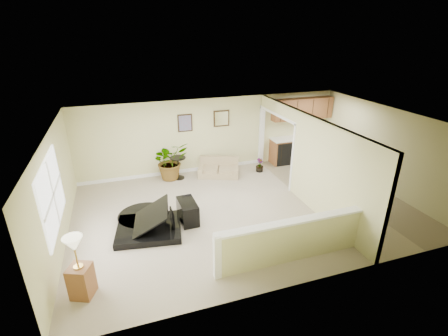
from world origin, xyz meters
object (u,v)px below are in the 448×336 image
object	(u,v)px
accent_table	(178,165)
small_plant	(260,166)
piano	(145,208)
palm_plant	(170,161)
lamp_stand	(79,271)
piano_bench	(188,211)
loveseat	(218,167)

from	to	relation	value
accent_table	small_plant	size ratio (longest dim) A/B	1.58
piano	small_plant	world-z (taller)	piano
palm_plant	small_plant	size ratio (longest dim) A/B	2.91
lamp_stand	piano_bench	bearing A→B (deg)	38.28
piano_bench	accent_table	xyz separation A→B (m)	(0.28, 2.64, 0.20)
piano	accent_table	distance (m)	3.01
small_plant	lamp_stand	xyz separation A→B (m)	(-5.45, -4.22, 0.34)
loveseat	lamp_stand	size ratio (longest dim) A/B	1.24
loveseat	lamp_stand	bearing A→B (deg)	-111.15
loveseat	small_plant	xyz separation A→B (m)	(1.45, -0.18, -0.09)
piano_bench	palm_plant	bearing A→B (deg)	89.15
palm_plant	accent_table	bearing A→B (deg)	-19.90
small_plant	piano_bench	bearing A→B (deg)	-142.72
piano_bench	small_plant	world-z (taller)	piano_bench
loveseat	accent_table	xyz separation A→B (m)	(-1.33, 0.14, 0.19)
piano	palm_plant	world-z (taller)	piano
piano_bench	lamp_stand	xyz separation A→B (m)	(-2.40, -1.89, 0.27)
piano_bench	lamp_stand	distance (m)	3.06
loveseat	small_plant	size ratio (longest dim) A/B	3.38
loveseat	lamp_stand	xyz separation A→B (m)	(-4.00, -4.40, 0.25)
piano	accent_table	bearing A→B (deg)	72.35
accent_table	lamp_stand	xyz separation A→B (m)	(-2.67, -4.54, 0.07)
loveseat	accent_table	distance (m)	1.35
loveseat	palm_plant	xyz separation A→B (m)	(-1.56, 0.23, 0.33)
piano_bench	palm_plant	xyz separation A→B (m)	(0.04, 2.73, 0.34)
piano_bench	small_plant	xyz separation A→B (m)	(3.05, 2.32, -0.07)
piano_bench	accent_table	size ratio (longest dim) A/B	1.10
accent_table	loveseat	bearing A→B (deg)	-6.01
accent_table	lamp_stand	world-z (taller)	lamp_stand
accent_table	palm_plant	xyz separation A→B (m)	(-0.24, 0.09, 0.14)
piano	small_plant	bearing A→B (deg)	38.64
piano_bench	small_plant	size ratio (longest dim) A/B	1.74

